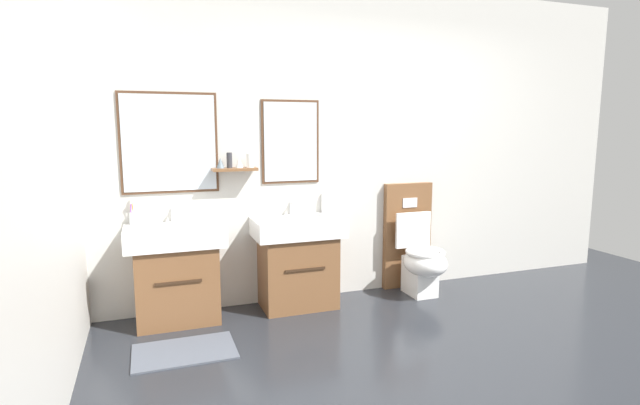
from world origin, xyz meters
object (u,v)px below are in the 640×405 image
(soap_dispenser, at_px, (325,203))
(toothbrush_cup, at_px, (134,217))
(toilet, at_px, (416,252))
(vanity_sink_right, at_px, (298,259))
(vanity_sink_left, at_px, (177,271))

(soap_dispenser, bearing_deg, toothbrush_cup, -179.64)
(toilet, distance_m, soap_dispenser, 0.98)
(vanity_sink_right, bearing_deg, soap_dispenser, 28.02)
(toilet, xyz_separation_m, toothbrush_cup, (-2.42, 0.16, 0.45))
(vanity_sink_right, distance_m, toilet, 1.14)
(toothbrush_cup, bearing_deg, soap_dispenser, 0.36)
(vanity_sink_left, relative_size, toilet, 0.77)
(vanity_sink_right, xyz_separation_m, toothbrush_cup, (-1.28, 0.15, 0.42))
(vanity_sink_left, height_order, vanity_sink_right, same)
(vanity_sink_left, height_order, toilet, toilet)
(toilet, bearing_deg, soap_dispenser, 168.46)
(toilet, bearing_deg, vanity_sink_left, 179.72)
(vanity_sink_left, bearing_deg, soap_dispenser, 7.10)
(vanity_sink_left, xyz_separation_m, toothbrush_cup, (-0.29, 0.15, 0.42))
(toothbrush_cup, relative_size, soap_dispenser, 1.08)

